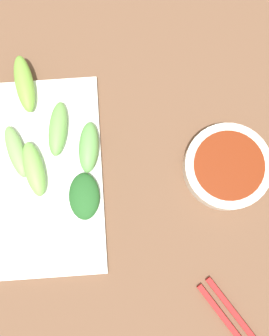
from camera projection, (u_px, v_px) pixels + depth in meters
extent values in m
cube|color=brown|center=(126.00, 172.00, 0.64)|extent=(2.10, 2.10, 0.02)
cylinder|color=silver|center=(227.00, 167.00, 0.61)|extent=(0.13, 0.13, 0.03)
cylinder|color=maroon|center=(228.00, 166.00, 0.61)|extent=(0.11, 0.11, 0.02)
cube|color=white|center=(43.00, 173.00, 0.62)|extent=(0.18, 0.31, 0.01)
ellipsoid|color=#7AB953|center=(34.00, 169.00, 0.60)|extent=(0.05, 0.09, 0.03)
ellipsoid|color=#245D26|center=(84.00, 196.00, 0.60)|extent=(0.05, 0.07, 0.02)
ellipsoid|color=#6AA64F|center=(58.00, 129.00, 0.62)|extent=(0.04, 0.09, 0.02)
ellipsoid|color=#78A95A|center=(16.00, 151.00, 0.61)|extent=(0.05, 0.09, 0.02)
ellipsoid|color=#62A650|center=(89.00, 147.00, 0.61)|extent=(0.04, 0.08, 0.03)
ellipsoid|color=#76B33F|center=(24.00, 84.00, 0.63)|extent=(0.04, 0.10, 0.03)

